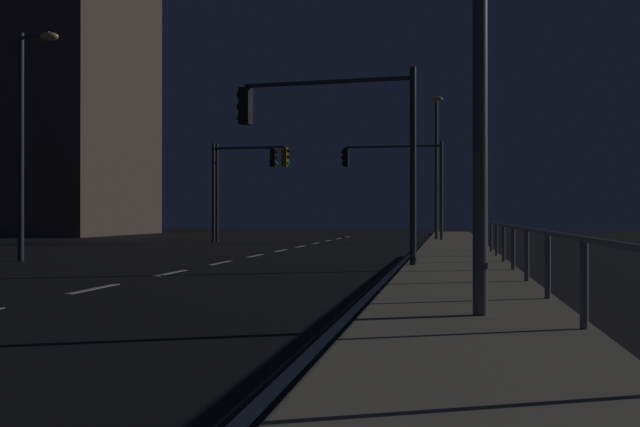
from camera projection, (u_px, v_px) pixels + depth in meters
name	position (u px, v px, depth m)	size (l,w,h in m)	color
ground_plane	(225.00, 262.00, 22.68)	(112.00, 112.00, 0.00)	black
sidewalk_right	(458.00, 262.00, 21.60)	(2.63, 77.00, 0.14)	gray
lane_markings_center	(255.00, 256.00, 26.13)	(0.14, 50.00, 0.01)	silver
lane_edge_line	(410.00, 255.00, 26.79)	(0.14, 53.00, 0.01)	silver
traffic_light_near_right	(395.00, 169.00, 39.69)	(5.19, 0.45, 4.97)	#4C4C51
traffic_light_mid_right	(243.00, 173.00, 41.09)	(3.38, 0.34, 5.14)	#38383D
traffic_light_near_left	(329.00, 126.00, 19.72)	(4.68, 0.81, 4.82)	#2D3033
traffic_light_far_left	(247.00, 172.00, 39.79)	(4.18, 0.70, 5.06)	#2D3033
street_lamp_mid_block	(437.00, 154.00, 40.45)	(0.56, 2.21, 7.26)	#4C4C51
street_lamp_across_street	(26.00, 123.00, 23.02)	(1.52, 0.74, 6.74)	#2D3033
barrier_fence	(527.00, 241.00, 14.40)	(0.09, 24.86, 0.98)	#59595E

